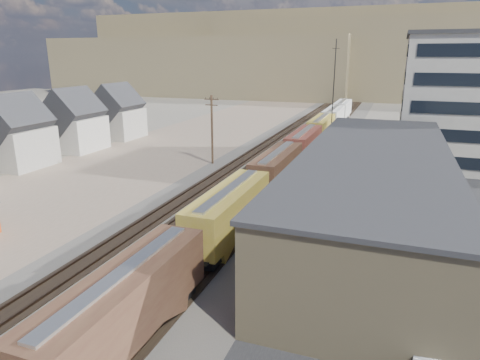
% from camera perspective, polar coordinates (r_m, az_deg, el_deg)
% --- Properties ---
extents(ground, '(300.00, 300.00, 0.00)m').
position_cam_1_polar(ground, '(26.50, -24.93, -20.94)').
color(ground, '#6B6356').
rests_on(ground, ground).
extents(ballast_bed, '(18.00, 200.00, 0.06)m').
position_cam_1_polar(ballast_bed, '(67.97, 5.65, 3.14)').
color(ballast_bed, '#4C4742').
rests_on(ballast_bed, ground).
extents(dirt_yard, '(24.00, 180.00, 0.03)m').
position_cam_1_polar(dirt_yard, '(66.99, -13.42, 2.57)').
color(dirt_yard, '#7E6956').
rests_on(dirt_yard, ground).
extents(asphalt_lot, '(26.00, 120.00, 0.04)m').
position_cam_1_polar(asphalt_lot, '(51.84, 25.40, -2.59)').
color(asphalt_lot, '#232326').
rests_on(asphalt_lot, ground).
extents(rail_tracks, '(11.40, 200.00, 0.24)m').
position_cam_1_polar(rail_tracks, '(68.08, 5.20, 3.25)').
color(rail_tracks, black).
rests_on(rail_tracks, ground).
extents(freight_train, '(3.00, 119.74, 4.46)m').
position_cam_1_polar(freight_train, '(57.26, 6.95, 3.46)').
color(freight_train, black).
rests_on(freight_train, ground).
extents(warehouse, '(12.40, 40.40, 7.25)m').
position_cam_1_polar(warehouse, '(40.92, 17.35, -1.14)').
color(warehouse, tan).
rests_on(warehouse, ground).
extents(utility_pole_north, '(2.20, 0.32, 10.00)m').
position_cam_1_polar(utility_pole_north, '(62.22, -3.76, 6.92)').
color(utility_pole_north, '#382619').
rests_on(utility_pole_north, ground).
extents(radio_mast, '(1.20, 0.16, 18.00)m').
position_cam_1_polar(radio_mast, '(75.15, 12.32, 11.14)').
color(radio_mast, black).
rests_on(radio_mast, ground).
extents(hills_north, '(265.00, 80.00, 32.00)m').
position_cam_1_polar(hills_north, '(182.82, 15.52, 15.31)').
color(hills_north, brown).
rests_on(hills_north, ground).
extents(parked_car_blue, '(4.34, 6.34, 1.61)m').
position_cam_1_polar(parked_car_blue, '(72.86, 29.00, 2.68)').
color(parked_car_blue, navy).
rests_on(parked_car_blue, ground).
extents(parked_car_far, '(2.67, 5.13, 1.67)m').
position_cam_1_polar(parked_car_far, '(73.31, 27.17, 3.02)').
color(parked_car_far, silver).
rests_on(parked_car_far, ground).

